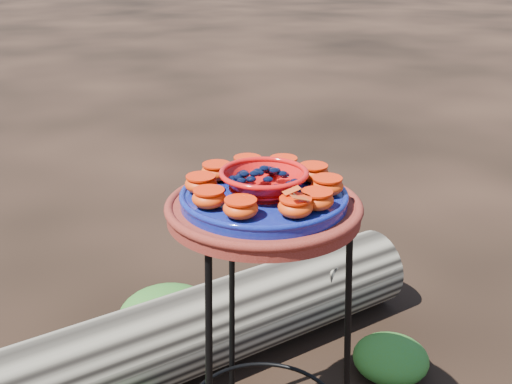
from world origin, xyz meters
name	(u,v)px	position (x,y,z in m)	size (l,w,h in m)	color
plant_stand	(263,347)	(0.00, 0.00, 0.35)	(0.44, 0.44, 0.70)	black
terracotta_saucer	(264,211)	(0.00, 0.00, 0.72)	(0.44, 0.44, 0.04)	#581309
cobalt_plate	(264,199)	(0.00, 0.00, 0.75)	(0.38, 0.38, 0.03)	#08004B
red_bowl	(264,183)	(0.00, 0.00, 0.79)	(0.19, 0.19, 0.05)	red
glass_gems	(264,166)	(0.00, 0.00, 0.83)	(0.15, 0.15, 0.03)	black
orange_half_0	(295,207)	(0.01, -0.14, 0.78)	(0.07, 0.07, 0.04)	#C54B0A
orange_half_1	(317,200)	(0.07, -0.12, 0.78)	(0.07, 0.07, 0.04)	#C54B0A
orange_half_2	(327,186)	(0.13, -0.06, 0.78)	(0.07, 0.07, 0.04)	#C54B0A
orange_half_3	(313,173)	(0.14, 0.02, 0.78)	(0.07, 0.07, 0.04)	#C54B0A
orange_half_4	(283,165)	(0.10, 0.10, 0.78)	(0.07, 0.07, 0.04)	#C54B0A
orange_half_5	(248,165)	(0.02, 0.14, 0.78)	(0.07, 0.07, 0.04)	#C54B0A
orange_half_6	(217,172)	(-0.07, 0.12, 0.78)	(0.07, 0.07, 0.04)	#C54B0A
orange_half_7	(201,184)	(-0.13, 0.06, 0.78)	(0.07, 0.07, 0.04)	#C54B0A
orange_half_8	(209,198)	(-0.14, -0.02, 0.78)	(0.07, 0.07, 0.04)	#C54B0A
orange_half_9	(241,208)	(-0.10, -0.10, 0.78)	(0.07, 0.07, 0.04)	#C54B0A
butterfly	(296,195)	(0.01, -0.14, 0.81)	(0.08, 0.05, 0.01)	#BE3B11
driftwood_log	(213,325)	(0.03, 0.45, 0.14)	(1.45, 0.38, 0.27)	black
foliage_right	(391,357)	(0.52, 0.16, 0.06)	(0.24, 0.24, 0.12)	#296424
foliage_back	(168,314)	(-0.07, 0.65, 0.09)	(0.34, 0.34, 0.17)	#296424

